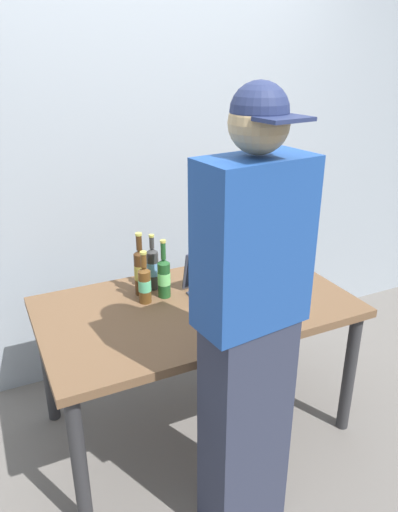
{
  "coord_description": "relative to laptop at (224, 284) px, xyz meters",
  "views": [
    {
      "loc": [
        -0.89,
        -1.89,
        1.88
      ],
      "look_at": [
        0.01,
        0.0,
        0.98
      ],
      "focal_mm": 34.06,
      "sensor_mm": 36.0,
      "label": 1
    }
  ],
  "objects": [
    {
      "name": "beer_bottle_green",
      "position": [
        -0.38,
        0.17,
        0.08
      ],
      "size": [
        0.06,
        0.06,
        0.33
      ],
      "color": "#472B14",
      "rests_on": "desk"
    },
    {
      "name": "ground_plane",
      "position": [
        -0.18,
        -0.05,
        -0.78
      ],
      "size": [
        8.0,
        8.0,
        0.0
      ],
      "primitive_type": "plane",
      "color": "slate",
      "rests_on": "ground"
    },
    {
      "name": "beer_bottle_dark",
      "position": [
        -0.31,
        0.2,
        0.07
      ],
      "size": [
        0.06,
        0.06,
        0.3
      ],
      "color": "#333333",
      "rests_on": "desk"
    },
    {
      "name": "laptop",
      "position": [
        0.0,
        0.0,
        0.0
      ],
      "size": [
        0.37,
        0.33,
        0.22
      ],
      "color": "#383D4C",
      "rests_on": "desk"
    },
    {
      "name": "desk",
      "position": [
        -0.18,
        -0.05,
        -0.13
      ],
      "size": [
        1.51,
        0.86,
        0.73
      ],
      "color": "brown",
      "rests_on": "ground"
    },
    {
      "name": "back_wall",
      "position": [
        -0.18,
        0.73,
        0.52
      ],
      "size": [
        6.0,
        0.1,
        2.6
      ],
      "primitive_type": "cube",
      "color": "#99A3AD",
      "rests_on": "ground"
    },
    {
      "name": "person_figure",
      "position": [
        -0.25,
        -0.65,
        0.14
      ],
      "size": [
        0.41,
        0.3,
        1.8
      ],
      "color": "#2D3347",
      "rests_on": "ground"
    },
    {
      "name": "beer_bottle_amber",
      "position": [
        -0.39,
        0.08,
        0.06
      ],
      "size": [
        0.06,
        0.06,
        0.27
      ],
      "color": "brown",
      "rests_on": "desk"
    },
    {
      "name": "beer_bottle_brown",
      "position": [
        -0.29,
        0.09,
        0.06
      ],
      "size": [
        0.06,
        0.06,
        0.3
      ],
      "color": "#1E5123",
      "rests_on": "desk"
    }
  ]
}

